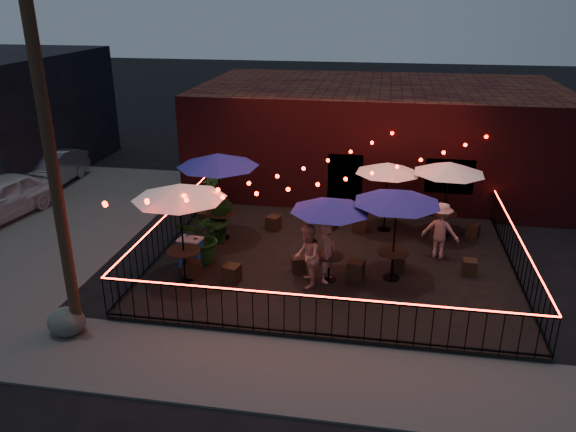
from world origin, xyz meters
name	(u,v)px	position (x,y,z in m)	size (l,w,h in m)	color
ground	(325,298)	(0.00, 0.00, 0.00)	(110.00, 110.00, 0.00)	black
patio	(333,262)	(0.00, 2.00, 0.07)	(10.00, 8.00, 0.15)	black
sidewalk	(308,376)	(0.00, -3.25, 0.03)	(18.00, 2.50, 0.05)	#474542
parking_lot	(3,214)	(-12.00, 4.00, 0.01)	(11.00, 12.00, 0.02)	#474542
brick_building	(378,135)	(1.00, 9.99, 2.00)	(14.00, 8.00, 4.00)	#360E11
utility_pole	(53,167)	(-5.40, -2.60, 4.00)	(0.26, 0.26, 8.00)	#392917
fence_front	(316,317)	(0.00, -2.00, 0.66)	(10.00, 0.04, 1.04)	black
fence_left	(167,231)	(-5.00, 2.00, 0.66)	(0.04, 8.00, 1.04)	black
fence_right	(517,256)	(5.00, 2.00, 0.66)	(0.04, 8.00, 1.04)	black
festoon_lights	(297,183)	(-1.01, 1.70, 2.52)	(10.02, 8.72, 1.32)	#FF0A00
cafe_table_0	(179,193)	(-3.80, 0.15, 2.60)	(3.11, 3.11, 2.68)	black
cafe_table_1	(218,161)	(-3.60, 2.95, 2.65)	(3.09, 3.09, 2.74)	black
cafe_table_2	(331,206)	(0.00, 0.75, 2.26)	(2.68, 2.68, 2.31)	black
cafe_table_3	(388,169)	(1.42, 4.48, 2.22)	(2.55, 2.55, 2.26)	black
cafe_table_4	(397,198)	(1.66, 1.13, 2.45)	(2.98, 2.98, 2.52)	black
cafe_table_5	(449,169)	(3.26, 4.34, 2.36)	(2.79, 2.79, 2.42)	black
bistro_chair_0	(192,269)	(-3.66, 0.29, 0.38)	(0.38, 0.38, 0.45)	black
bistro_chair_1	(232,274)	(-2.52, 0.18, 0.39)	(0.41, 0.41, 0.48)	black
bistro_chair_2	(204,218)	(-4.48, 3.96, 0.36)	(0.36, 0.36, 0.42)	black
bistro_chair_3	(274,223)	(-2.11, 3.88, 0.38)	(0.39, 0.39, 0.46)	black
bistro_chair_4	(299,264)	(-0.86, 1.09, 0.36)	(0.36, 0.36, 0.43)	black
bistro_chair_5	(356,270)	(0.71, 0.95, 0.40)	(0.42, 0.42, 0.49)	black
bistro_chair_6	(330,221)	(-0.31, 4.32, 0.39)	(0.41, 0.41, 0.48)	black
bistro_chair_7	(359,225)	(0.62, 4.18, 0.38)	(0.40, 0.40, 0.47)	black
bistro_chair_8	(399,263)	(1.85, 1.68, 0.35)	(0.34, 0.34, 0.40)	black
bistro_chair_9	(469,267)	(3.75, 1.69, 0.37)	(0.37, 0.37, 0.44)	black
bistro_chair_10	(436,234)	(3.02, 3.88, 0.37)	(0.37, 0.37, 0.44)	black
bistro_chair_11	(473,230)	(4.18, 4.37, 0.37)	(0.37, 0.37, 0.43)	black
patron_a	(327,252)	(-0.04, 0.71, 0.97)	(0.60, 0.39, 1.65)	tan
patron_b	(307,256)	(-0.52, 0.32, 1.00)	(0.83, 0.64, 1.70)	#D8A28E
patron_c	(441,230)	(3.01, 2.70, 0.98)	(1.07, 0.62, 1.66)	tan
potted_shrub_a	(204,237)	(-3.60, 1.25, 0.91)	(1.37, 1.19, 1.52)	#144116
potted_shrub_b	(220,219)	(-3.55, 2.65, 0.91)	(0.84, 0.68, 1.53)	#0E3F0C
potted_shrub_c	(212,193)	(-4.60, 5.32, 0.79)	(0.71, 0.71, 1.27)	#103F12
cooler	(191,252)	(-3.88, 0.92, 0.58)	(0.70, 0.54, 0.84)	#194FAB
boulder	(67,322)	(-5.63, -2.66, 0.34)	(0.88, 0.75, 0.69)	#464742
car_silver	(48,170)	(-12.02, 7.08, 0.70)	(1.48, 4.25, 1.40)	#A8A9B0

